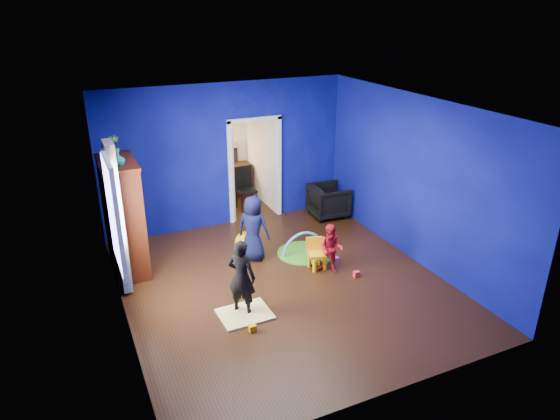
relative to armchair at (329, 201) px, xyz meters
name	(u,v)px	position (x,y,z in m)	size (l,w,h in m)	color
floor	(284,284)	(-2.07, -2.20, -0.35)	(5.00, 5.50, 0.01)	black
ceiling	(284,108)	(-2.07, -2.20, 2.55)	(5.00, 5.50, 0.01)	white
wall_back	(226,156)	(-2.07, 0.55, 1.10)	(5.00, 0.02, 2.90)	#090A66
wall_front	(392,289)	(-2.07, -4.95, 1.10)	(5.00, 0.02, 2.90)	#090A66
wall_left	(115,231)	(-4.57, -2.20, 1.10)	(0.02, 5.50, 2.90)	#090A66
wall_right	(416,180)	(0.43, -2.20, 1.10)	(0.02, 5.50, 2.90)	#090A66
alcove	(240,151)	(-1.47, 1.42, 0.90)	(1.00, 1.75, 2.50)	silver
armchair	(329,201)	(0.00, 0.00, 0.00)	(0.74, 0.76, 0.70)	black
child_black	(242,277)	(-2.96, -2.65, 0.24)	(0.43, 0.28, 1.18)	black
child_navy	(253,228)	(-2.19, -1.16, 0.25)	(0.59, 0.38, 1.20)	#0E1436
toddler_red	(331,249)	(-1.17, -2.15, 0.09)	(0.43, 0.33, 0.88)	red
vase	(118,159)	(-4.29, -0.93, 1.72)	(0.20, 0.20, 0.21)	#0C5A66
potted_plant	(113,147)	(-4.29, -0.41, 1.79)	(0.20, 0.20, 0.35)	#358A32
tv_armoire	(124,217)	(-4.29, -0.63, 0.63)	(0.58, 1.14, 1.96)	#371109
crt_tv	(126,215)	(-4.25, -0.63, 0.67)	(0.46, 0.70, 0.54)	silver
yellow_blanket	(245,314)	(-2.96, -2.75, -0.33)	(0.75, 0.60, 0.03)	#F2E07A
hopper_ball	(246,243)	(-2.24, -0.91, -0.14)	(0.42, 0.42, 0.42)	yellow
kid_chair	(317,255)	(-1.32, -1.95, -0.10)	(0.28, 0.28, 0.50)	yellow
play_mat	(303,253)	(-1.30, -1.36, -0.34)	(0.95, 0.95, 0.03)	green
toy_arch	(303,253)	(-1.30, -1.36, -0.33)	(0.84, 0.84, 0.05)	#3F8CD8
window_left	(112,215)	(-4.56, -1.85, 1.20)	(0.03, 0.95, 1.55)	white
curtain	(118,219)	(-4.44, -1.30, 0.90)	(0.14, 0.42, 2.40)	slate
doorway	(255,171)	(-1.47, 0.55, 0.70)	(1.16, 0.10, 2.10)	white
study_desk	(232,180)	(-1.47, 2.06, 0.03)	(0.88, 0.44, 0.75)	#3D140A
desk_monitor	(229,156)	(-1.47, 2.18, 0.60)	(0.40, 0.05, 0.32)	black
desk_lamp	(219,158)	(-1.75, 2.12, 0.58)	(0.14, 0.14, 0.14)	#FFD88C
folding_chair	(246,190)	(-1.47, 1.10, 0.11)	(0.40, 0.40, 0.92)	black
book_shelf	(228,110)	(-1.47, 2.17, 1.67)	(0.88, 0.24, 0.04)	white
toy_0	(356,274)	(-0.85, -2.48, -0.30)	(0.10, 0.08, 0.10)	#F82937
toy_1	(252,328)	(-3.01, -3.17, -0.30)	(0.10, 0.08, 0.10)	#E8AC0C
toy_2	(327,261)	(-1.09, -1.88, -0.29)	(0.11, 0.11, 0.11)	green
toy_3	(336,260)	(-0.91, -1.91, -0.30)	(0.10, 0.08, 0.10)	#B945A7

